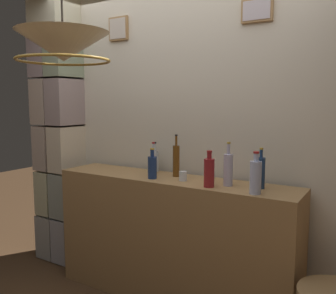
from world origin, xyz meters
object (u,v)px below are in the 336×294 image
Objects in this scene: liquor_bottle_bourbon at (256,176)px; glass_tumbler_rocks at (183,176)px; liquor_bottle_rye at (154,160)px; liquor_bottle_port at (153,161)px; pendant_lamp at (63,48)px; liquor_bottle_amaro at (152,167)px; liquor_bottle_brandy at (176,160)px; liquor_bottle_gin at (261,172)px; liquor_bottle_vermouth at (228,169)px; liquor_bottle_tequila at (209,172)px.

liquor_bottle_bourbon is 0.60m from glass_tumbler_rocks.
glass_tumbler_rocks is (0.39, -0.20, -0.06)m from liquor_bottle_rye.
liquor_bottle_port is 1.21m from pendant_lamp.
liquor_bottle_brandy is at bearing 55.65° from liquor_bottle_amaro.
liquor_bottle_brandy is at bearing 176.48° from liquor_bottle_gin.
liquor_bottle_port is 0.69m from liquor_bottle_vermouth.
liquor_bottle_rye is 0.97m from liquor_bottle_gin.
liquor_bottle_gin is (-0.02, 0.17, -0.00)m from liquor_bottle_bourbon.
liquor_bottle_brandy is 1.33× the size of liquor_bottle_rye.
liquor_bottle_amaro is 0.43× the size of pendant_lamp.
liquor_bottle_port is 0.10m from liquor_bottle_rye.
liquor_bottle_tequila is 0.35m from liquor_bottle_gin.
liquor_bottle_tequila is 0.91× the size of liquor_bottle_gin.
liquor_bottle_gin reaches higher than glass_tumbler_rocks.
liquor_bottle_brandy is 1.41× the size of liquor_bottle_amaro.
liquor_bottle_amaro is 0.82m from liquor_bottle_gin.
liquor_bottle_bourbon is at bearing -9.54° from glass_tumbler_rocks.
liquor_bottle_gin reaches higher than liquor_bottle_amaro.
liquor_bottle_port is at bearing -178.82° from liquor_bottle_brandy.
liquor_bottle_tequila is at bearing -2.88° from liquor_bottle_amaro.
glass_tumbler_rocks is at bearing -173.29° from liquor_bottle_gin.
glass_tumbler_rocks is at bearing -17.30° from liquor_bottle_port.
glass_tumbler_rocks is at bearing 162.38° from liquor_bottle_tequila.
liquor_bottle_brandy is at bearing 153.43° from liquor_bottle_tequila.
liquor_bottle_vermouth reaches higher than liquor_bottle_port.
liquor_bottle_tequila is (-0.34, 0.02, -0.01)m from liquor_bottle_bourbon.
liquor_bottle_gin reaches higher than liquor_bottle_port.
liquor_bottle_brandy is 0.75m from liquor_bottle_bourbon.
glass_tumbler_rocks is (-0.25, 0.08, -0.07)m from liquor_bottle_tequila.
liquor_bottle_gin is at bearing -2.43° from liquor_bottle_port.
liquor_bottle_gin is at bearing 10.30° from liquor_bottle_vermouth.
liquor_bottle_bourbon is at bearing -16.26° from liquor_bottle_brandy.
liquor_bottle_rye is at bearing 153.33° from glass_tumbler_rocks.
glass_tumbler_rocks is (-0.57, -0.07, -0.08)m from liquor_bottle_gin.
liquor_bottle_brandy reaches higher than liquor_bottle_amaro.
liquor_bottle_tequila is 0.27m from glass_tumbler_rocks.
pendant_lamp is (-0.72, -0.82, 0.79)m from liquor_bottle_vermouth.
pendant_lamp is at bearing -99.85° from liquor_bottle_amaro.
liquor_bottle_vermouth reaches higher than glass_tumbler_rocks.
liquor_bottle_rye is at bearing 163.25° from liquor_bottle_bourbon.
liquor_bottle_port is 3.67× the size of glass_tumbler_rocks.
liquor_bottle_port is at bearing -61.12° from liquor_bottle_rye.
liquor_bottle_vermouth is 0.15m from liquor_bottle_tequila.
glass_tumbler_rocks is (0.13, -0.11, -0.09)m from liquor_bottle_brandy.
liquor_bottle_bourbon is (0.72, -0.21, -0.02)m from liquor_bottle_brandy.
liquor_bottle_gin is at bearing -7.61° from liquor_bottle_rye.
liquor_bottle_bourbon is 1.43m from pendant_lamp.
liquor_bottle_tequila reaches higher than glass_tumbler_rocks.
liquor_bottle_tequila is at bearing -155.13° from liquor_bottle_gin.
liquor_bottle_port is (-0.21, -0.00, -0.03)m from liquor_bottle_brandy.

